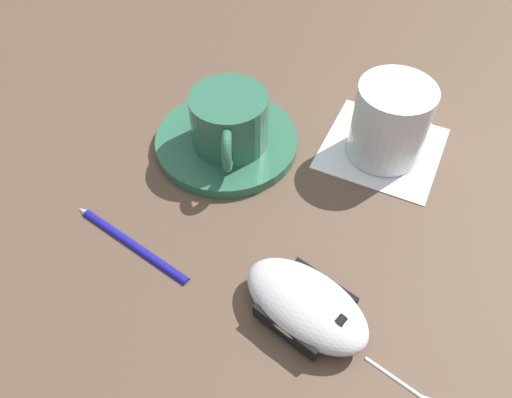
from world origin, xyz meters
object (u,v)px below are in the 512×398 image
coffee_cup (225,121)px  drinking_glass (386,121)px  computer_mouse (301,304)px  pen (125,241)px  saucer (223,141)px

coffee_cup → drinking_glass: 0.17m
coffee_cup → drinking_glass: drinking_glass is taller
computer_mouse → pen: bearing=-110.3°
drinking_glass → pen: bearing=-60.7°
saucer → pen: bearing=-29.1°
coffee_cup → drinking_glass: bearing=93.0°
saucer → computer_mouse: size_ratio=1.20×
computer_mouse → coffee_cup: bearing=-156.6°
computer_mouse → drinking_glass: size_ratio=1.55×
saucer → drinking_glass: drinking_glass is taller
drinking_glass → coffee_cup: bearing=-87.0°
pen → coffee_cup: bearing=147.9°
saucer → computer_mouse: computer_mouse is taller
saucer → pen: (0.14, -0.08, -0.00)m
coffee_cup → computer_mouse: size_ratio=0.84×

